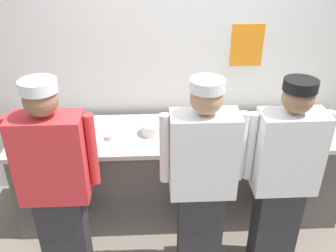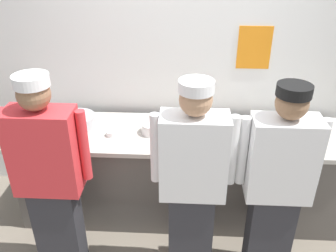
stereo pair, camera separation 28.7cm
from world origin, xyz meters
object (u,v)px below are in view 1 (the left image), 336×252
(ramekin_green_sauce, at_px, (40,127))
(ramekin_red_sauce, at_px, (293,123))
(plate_stack_front, at_px, (152,129))
(squeeze_bottle_primary, at_px, (206,126))
(chef_near_left, at_px, (56,185))
(chef_center, at_px, (202,180))
(ramekin_yellow_sauce, at_px, (263,116))
(ramekin_orange_sauce, at_px, (111,136))
(sheet_tray, at_px, (241,129))
(mixing_bowl_steel, at_px, (74,126))
(chef_far_right, at_px, (283,177))
(squeeze_bottle_secondary, at_px, (312,130))
(deli_cup, at_px, (275,122))

(ramekin_green_sauce, bearing_deg, ramekin_red_sauce, -0.98)
(plate_stack_front, distance_m, squeeze_bottle_primary, 0.47)
(chef_near_left, bearing_deg, chef_center, 0.85)
(chef_near_left, distance_m, ramekin_yellow_sauce, 1.98)
(ramekin_red_sauce, bearing_deg, ramekin_orange_sauce, -174.49)
(ramekin_red_sauce, relative_size, ramekin_yellow_sauce, 1.02)
(chef_center, relative_size, sheet_tray, 3.20)
(sheet_tray, bearing_deg, ramekin_green_sauce, 176.36)
(mixing_bowl_steel, distance_m, ramekin_green_sauce, 0.32)
(ramekin_orange_sauce, distance_m, ramekin_yellow_sauce, 1.45)
(chef_center, distance_m, chef_far_right, 0.61)
(sheet_tray, bearing_deg, chef_far_right, -76.56)
(sheet_tray, xyz_separation_m, squeeze_bottle_secondary, (0.57, -0.18, 0.08))
(chef_near_left, distance_m, chef_far_right, 1.64)
(squeeze_bottle_primary, bearing_deg, ramekin_yellow_sauce, 25.85)
(chef_center, height_order, squeeze_bottle_secondary, chef_center)
(chef_center, height_order, sheet_tray, chef_center)
(ramekin_red_sauce, xyz_separation_m, ramekin_green_sauce, (-2.31, 0.04, -0.00))
(squeeze_bottle_primary, distance_m, ramekin_orange_sauce, 0.83)
(squeeze_bottle_primary, distance_m, ramekin_red_sauce, 0.85)
(mixing_bowl_steel, bearing_deg, squeeze_bottle_primary, -7.00)
(chef_far_right, xyz_separation_m, squeeze_bottle_primary, (-0.49, 0.61, 0.11))
(chef_center, bearing_deg, ramekin_green_sauce, 148.86)
(chef_center, bearing_deg, deli_cup, 44.82)
(chef_center, xyz_separation_m, mixing_bowl_steel, (-1.05, 0.78, 0.05))
(deli_cup, bearing_deg, squeeze_bottle_secondary, -44.32)
(chef_near_left, bearing_deg, ramekin_green_sauce, 111.28)
(sheet_tray, relative_size, deli_cup, 5.79)
(chef_near_left, distance_m, ramekin_orange_sauce, 0.71)
(ramekin_red_sauce, bearing_deg, squeeze_bottle_secondary, -76.37)
(plate_stack_front, bearing_deg, mixing_bowl_steel, 172.97)
(chef_far_right, height_order, ramekin_yellow_sauce, chef_far_right)
(sheet_tray, bearing_deg, mixing_bowl_steel, 177.27)
(squeeze_bottle_primary, height_order, ramekin_green_sauce, squeeze_bottle_primary)
(squeeze_bottle_secondary, bearing_deg, mixing_bowl_steel, 173.11)
(plate_stack_front, distance_m, squeeze_bottle_secondary, 1.37)
(chef_near_left, bearing_deg, sheet_tray, 26.05)
(squeeze_bottle_secondary, distance_m, ramekin_red_sauce, 0.27)
(sheet_tray, bearing_deg, ramekin_red_sauce, 8.42)
(ramekin_red_sauce, relative_size, ramekin_orange_sauce, 1.21)
(sheet_tray, distance_m, ramekin_orange_sauce, 1.16)
(mixing_bowl_steel, bearing_deg, sheet_tray, -2.73)
(chef_near_left, distance_m, chef_center, 1.03)
(ramekin_red_sauce, bearing_deg, ramekin_yellow_sauce, 149.78)
(chef_near_left, bearing_deg, ramekin_orange_sauce, 63.05)
(chef_far_right, bearing_deg, ramekin_yellow_sauce, 83.49)
(deli_cup, bearing_deg, ramekin_green_sauce, 178.48)
(chef_far_right, bearing_deg, chef_near_left, -178.58)
(plate_stack_front, relative_size, ramekin_green_sauce, 1.92)
(squeeze_bottle_secondary, height_order, ramekin_orange_sauce, squeeze_bottle_secondary)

